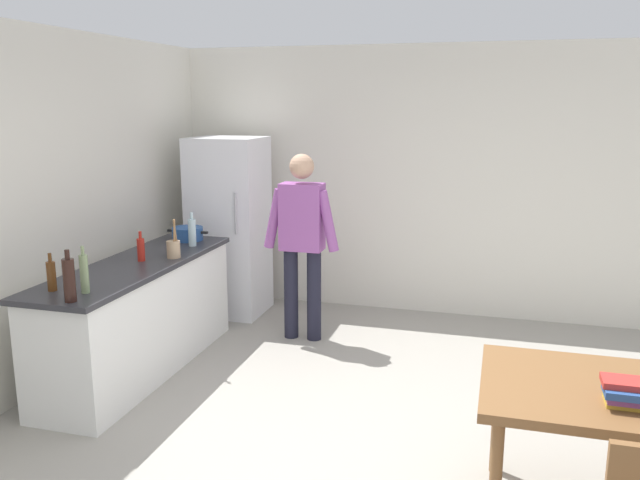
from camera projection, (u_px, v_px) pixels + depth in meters
name	position (u px, v px, depth m)	size (l,w,h in m)	color
ground_plane	(360.00, 455.00, 4.01)	(14.00, 14.00, 0.00)	#9E998E
wall_back	(425.00, 182.00, 6.55)	(6.40, 0.12, 2.70)	silver
wall_left	(12.00, 216.00, 4.60)	(0.12, 5.60, 2.70)	silver
kitchen_counter	(139.00, 317.00, 5.20)	(0.64, 2.20, 0.90)	white
refrigerator	(229.00, 226.00, 6.58)	(0.70, 0.67, 1.80)	white
person	(302.00, 235.00, 5.79)	(0.70, 0.22, 1.70)	#1E1E2D
dining_table	(625.00, 405.00, 3.21)	(1.40, 0.90, 0.75)	brown
cooking_pot	(188.00, 234.00, 5.93)	(0.40, 0.28, 0.12)	#285193
utensil_jar	(174.00, 248.00, 5.26)	(0.11, 0.11, 0.32)	tan
bottle_sauce_red	(141.00, 249.00, 5.15)	(0.06, 0.06, 0.24)	#B22319
bottle_beer_brown	(51.00, 276.00, 4.33)	(0.06, 0.06, 0.26)	#5B3314
bottle_vinegar_tall	(84.00, 273.00, 4.28)	(0.06, 0.06, 0.32)	gray
bottle_wine_dark	(69.00, 280.00, 4.09)	(0.08, 0.08, 0.34)	black
bottle_water_clear	(192.00, 232.00, 5.67)	(0.07, 0.07, 0.30)	silver
book_stack	(630.00, 394.00, 3.02)	(0.26, 0.19, 0.13)	gold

